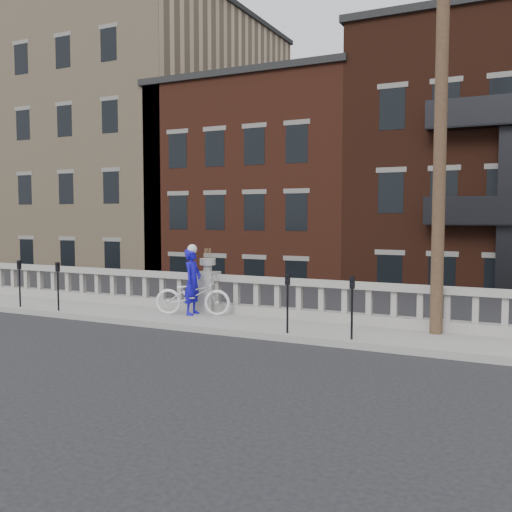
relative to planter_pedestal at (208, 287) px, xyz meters
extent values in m
plane|color=black|center=(0.00, -3.95, -0.83)|extent=(120.00, 120.00, 0.00)
cube|color=gray|center=(0.00, -0.95, -0.76)|extent=(32.00, 2.20, 0.15)
cube|color=gray|center=(0.00, 0.00, -0.56)|extent=(28.00, 0.34, 0.25)
cube|color=gray|center=(0.00, 0.00, 0.27)|extent=(28.00, 0.34, 0.16)
cube|color=gray|center=(0.00, 0.00, -0.13)|extent=(0.55, 0.55, 1.10)
cylinder|color=gray|center=(0.00, 0.00, 0.52)|extent=(0.24, 0.24, 0.20)
cylinder|color=gray|center=(0.00, 0.00, 0.70)|extent=(0.44, 0.44, 0.18)
cube|color=#605E59|center=(0.00, 0.35, -3.26)|extent=(36.00, 0.50, 5.15)
cube|color=black|center=(0.00, 22.00, -6.08)|extent=(80.00, 44.00, 0.50)
cube|color=#595651|center=(-2.00, 4.50, -3.83)|extent=(16.00, 7.00, 4.00)
cube|color=tan|center=(-17.00, 17.00, 4.17)|extent=(18.00, 16.00, 20.00)
cube|color=black|center=(-17.00, 17.00, 14.32)|extent=(18.30, 16.30, 0.30)
cube|color=#4B2115|center=(-4.00, 16.00, 1.17)|extent=(10.00, 14.00, 14.00)
cube|color=black|center=(-4.00, 16.00, 8.32)|extent=(10.30, 14.30, 0.30)
cube|color=#35180E|center=(6.00, 16.00, 1.92)|extent=(10.00, 14.00, 15.50)
cube|color=black|center=(6.00, 16.00, 9.82)|extent=(10.30, 14.30, 0.30)
cylinder|color=#422D1E|center=(6.20, -0.35, 4.32)|extent=(0.28, 0.28, 10.00)
cylinder|color=black|center=(-5.29, -1.80, -0.13)|extent=(0.05, 0.05, 1.10)
cube|color=black|center=(-5.29, -1.80, 0.55)|extent=(0.10, 0.08, 0.26)
cube|color=black|center=(-5.29, -1.85, 0.59)|extent=(0.06, 0.01, 0.08)
cylinder|color=black|center=(-3.79, -1.80, -0.13)|extent=(0.05, 0.05, 1.10)
cube|color=black|center=(-3.79, -1.80, 0.55)|extent=(0.10, 0.08, 0.26)
cube|color=black|center=(-3.79, -1.85, 0.59)|extent=(0.06, 0.01, 0.08)
cylinder|color=black|center=(3.17, -1.80, -0.13)|extent=(0.05, 0.05, 1.10)
cube|color=black|center=(3.17, -1.80, 0.55)|extent=(0.10, 0.08, 0.26)
cube|color=black|center=(3.17, -1.85, 0.59)|extent=(0.06, 0.01, 0.08)
cylinder|color=black|center=(4.67, -1.80, -0.13)|extent=(0.05, 0.05, 1.10)
cube|color=black|center=(4.67, -1.80, 0.55)|extent=(0.10, 0.08, 0.26)
cube|color=black|center=(4.67, -1.85, 0.59)|extent=(0.06, 0.01, 0.08)
imported|color=white|center=(-0.04, -0.72, -0.15)|extent=(2.15, 1.32, 1.07)
imported|color=#130BB0|center=(-0.07, -0.67, 0.21)|extent=(0.49, 0.69, 1.79)
camera|label=1|loc=(8.14, -13.57, 1.99)|focal=40.00mm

